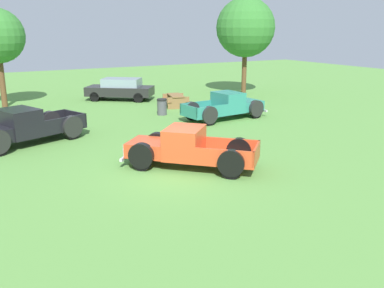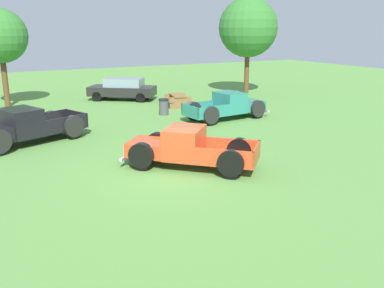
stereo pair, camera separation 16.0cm
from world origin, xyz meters
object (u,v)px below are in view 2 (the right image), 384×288
Objects in this scene: pickup_truck_behind_left at (20,128)px; pickup_truck_foreground at (183,148)px; picnic_table at (178,99)px; pickup_truck_behind_right at (230,106)px; oak_tree_east at (0,36)px; oak_tree_west at (248,28)px; sedan_distant_a at (123,89)px; trash_can at (164,107)px.

pickup_truck_foreground is at bearing -51.42° from pickup_truck_behind_left.
pickup_truck_behind_left is 2.65× the size of picnic_table.
picnic_table is (-0.93, 4.79, -0.22)m from pickup_truck_behind_right.
pickup_truck_behind_right is 15.20m from oak_tree_east.
oak_tree_west reaches higher than pickup_truck_behind_right.
sedan_distant_a is 2.28× the size of picnic_table.
sedan_distant_a is (3.18, 15.39, 0.09)m from pickup_truck_foreground.
trash_can is at bearing -87.19° from sedan_distant_a.
pickup_truck_behind_right is 0.71× the size of oak_tree_west.
pickup_truck_behind_left is at bearing -153.70° from picnic_table.
pickup_truck_behind_right is at bearing -79.04° from picnic_table.
pickup_truck_behind_left is at bearing 128.58° from pickup_truck_foreground.
picnic_table is 8.63m from oak_tree_west.
picnic_table is 2.22× the size of trash_can.
oak_tree_east is at bearing 136.41° from pickup_truck_behind_right.
oak_tree_east is at bearing 169.43° from oak_tree_west.
picnic_table is 11.81m from oak_tree_east.
sedan_distant_a is 6.23m from trash_can.
oak_tree_east is 0.86× the size of oak_tree_west.
picnic_table is at bearing 26.30° from pickup_truck_behind_left.
sedan_distant_a is at bearing 49.12° from pickup_truck_behind_left.
oak_tree_east is at bearing 104.68° from pickup_truck_foreground.
pickup_truck_foreground is 4.94× the size of trash_can.
pickup_truck_behind_left is 11.47m from picnic_table.
sedan_distant_a reaches higher than pickup_truck_foreground.
oak_tree_east reaches higher than trash_can.
pickup_truck_foreground reaches higher than picnic_table.
picnic_table is at bearing -62.11° from sedan_distant_a.
sedan_distant_a is 0.78× the size of oak_tree_east.
oak_tree_west is at bearing 22.92° from pickup_truck_behind_left.
oak_tree_west is at bearing 47.17° from pickup_truck_foreground.
trash_can is at bearing 69.22° from pickup_truck_foreground.
pickup_truck_behind_right is at bearing -130.98° from oak_tree_west.
oak_tree_east is 17.07m from oak_tree_west.
oak_tree_east is (-7.51, 1.16, 3.66)m from sedan_distant_a.
pickup_truck_behind_left is 0.78× the size of oak_tree_west.
pickup_truck_foreground is 7.80m from pickup_truck_behind_left.
pickup_truck_foreground is 12.42m from picnic_table.
trash_can is (3.48, 9.18, -0.23)m from pickup_truck_foreground.
oak_tree_west is at bearing 17.67° from picnic_table.
picnic_table is at bearing 64.18° from pickup_truck_foreground.
picnic_table is (2.23, -4.21, -0.31)m from sedan_distant_a.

